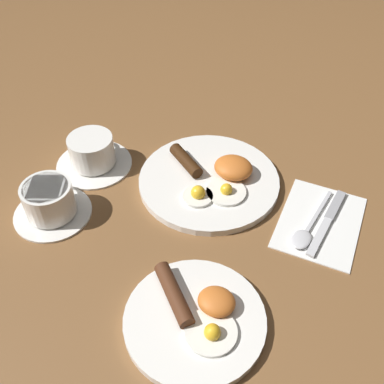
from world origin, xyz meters
The scene contains 8 objects.
ground_plane centered at (0.00, 0.00, 0.00)m, with size 3.00×3.00×0.00m, color brown.
breakfast_plate_near centered at (0.00, 0.00, 0.01)m, with size 0.29×0.29×0.05m.
breakfast_plate_far centered at (-0.10, 0.30, 0.01)m, with size 0.22×0.22×0.04m.
teacup_near centered at (0.25, 0.04, 0.03)m, with size 0.16×0.16×0.07m.
teacup_far centered at (0.25, 0.20, 0.03)m, with size 0.15×0.15×0.07m.
napkin centered at (-0.23, 0.02, 0.00)m, with size 0.15×0.20×0.01m, color white.
knife centered at (-0.25, 0.01, 0.01)m, with size 0.04×0.19×0.01m.
spoon centered at (-0.21, 0.07, 0.01)m, with size 0.05×0.18×0.01m.
Camera 1 is at (-0.23, 0.64, 0.64)m, focal length 42.00 mm.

